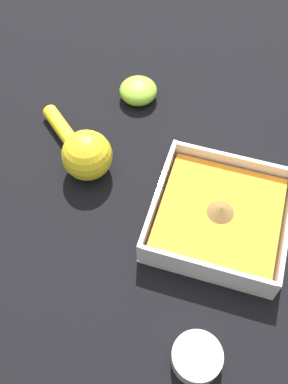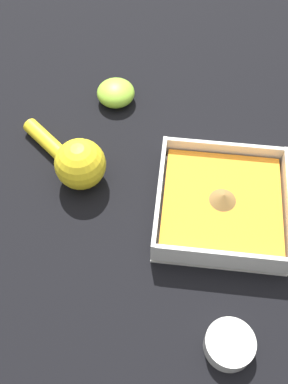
% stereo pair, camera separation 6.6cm
% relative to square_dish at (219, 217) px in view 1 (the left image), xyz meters
% --- Properties ---
extents(ground_plane, '(4.00, 4.00, 0.00)m').
position_rel_square_dish_xyz_m(ground_plane, '(-0.00, -0.04, -0.02)').
color(ground_plane, black).
extents(square_dish, '(0.19, 0.19, 0.05)m').
position_rel_square_dish_xyz_m(square_dish, '(0.00, 0.00, 0.00)').
color(square_dish, silver).
rests_on(square_dish, ground_plane).
extents(spice_bowl, '(0.06, 0.06, 0.03)m').
position_rel_square_dish_xyz_m(spice_bowl, '(0.20, 0.01, -0.00)').
color(spice_bowl, silver).
rests_on(spice_bowl, ground_plane).
extents(lemon_squeezer, '(0.14, 0.15, 0.08)m').
position_rel_square_dish_xyz_m(lemon_squeezer, '(-0.04, -0.22, 0.02)').
color(lemon_squeezer, yellow).
rests_on(lemon_squeezer, ground_plane).
extents(lemon_half, '(0.07, 0.07, 0.04)m').
position_rel_square_dish_xyz_m(lemon_half, '(-0.21, -0.19, 0.00)').
color(lemon_half, '#93CC38').
rests_on(lemon_half, ground_plane).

